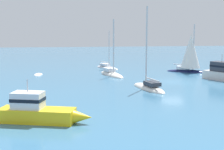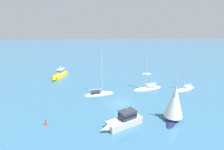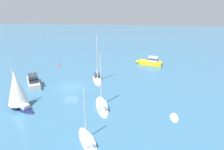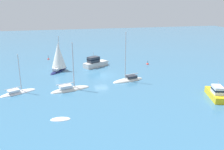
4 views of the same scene
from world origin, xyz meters
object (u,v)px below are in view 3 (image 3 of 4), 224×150
object	(u,v)px
yacht	(88,141)
ketch	(102,106)
sloop	(97,79)
motor_cruiser_1	(150,62)
motor_cruiser	(33,81)
channel_buoy	(59,65)
yacht_1	(17,91)
skiff	(174,118)

from	to	relation	value
yacht	ketch	bearing A→B (deg)	-30.60
sloop	motor_cruiser_1	world-z (taller)	sloop
motor_cruiser	sloop	xyz separation A→B (m)	(-11.18, -4.08, -0.75)
sloop	channel_buoy	distance (m)	13.06
motor_cruiser	yacht_1	size ratio (longest dim) A/B	0.88
motor_cruiser	yacht	xyz separation A→B (m)	(-13.27, 14.75, -0.79)
motor_cruiser	ketch	distance (m)	15.22
skiff	motor_cruiser_1	bearing A→B (deg)	9.66
skiff	motor_cruiser_1	size ratio (longest dim) A/B	0.38
skiff	channel_buoy	size ratio (longest dim) A/B	2.25
sloop	motor_cruiser_1	bearing A→B (deg)	119.84
sloop	yacht_1	world-z (taller)	sloop
yacht_1	skiff	bearing A→B (deg)	-151.53
motor_cruiser	ketch	bearing A→B (deg)	-145.30
motor_cruiser	skiff	size ratio (longest dim) A/B	2.61
skiff	yacht_1	xyz separation A→B (m)	(22.51, -0.47, 2.71)
sloop	yacht_1	distance (m)	15.70
skiff	yacht_1	size ratio (longest dim) A/B	0.34
motor_cruiser	motor_cruiser_1	distance (m)	26.27
channel_buoy	skiff	bearing A→B (deg)	138.94
ketch	sloop	size ratio (longest dim) A/B	0.89
yacht	channel_buoy	distance (m)	29.42
motor_cruiser	yacht	distance (m)	19.86
ketch	channel_buoy	world-z (taller)	ketch
channel_buoy	sloop	bearing A→B (deg)	143.57
ketch	channel_buoy	bearing A→B (deg)	18.91
yacht_1	motor_cruiser	bearing A→B (deg)	-49.85
skiff	yacht_1	bearing A→B (deg)	93.30
sloop	yacht	xyz separation A→B (m)	(-2.10, 18.83, -0.04)
ketch	skiff	distance (m)	10.45
yacht	motor_cruiser_1	bearing A→B (deg)	-44.00
motor_cruiser_1	channel_buoy	bearing A→B (deg)	23.61
motor_cruiser_1	yacht	world-z (taller)	yacht
ketch	sloop	bearing A→B (deg)	-3.03
skiff	channel_buoy	distance (m)	30.92
ketch	yacht	distance (m)	8.18
ketch	skiff	xyz separation A→B (m)	(-10.28, 1.89, -0.15)
motor_cruiser	motor_cruiser_1	size ratio (longest dim) A/B	1.00
motor_cruiser	skiff	bearing A→B (deg)	-139.11
sloop	channel_buoy	bearing A→B (deg)	-140.72
yacht_1	channel_buoy	xyz separation A→B (m)	(0.81, -19.84, -2.70)
sloop	channel_buoy	world-z (taller)	sloop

